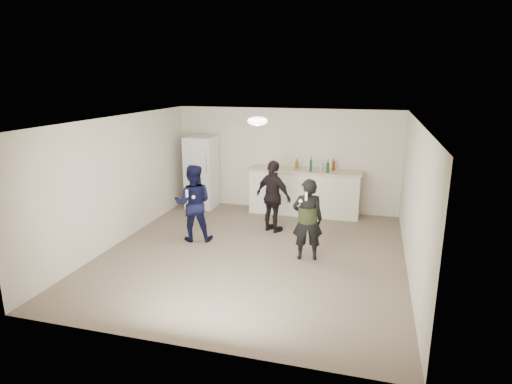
% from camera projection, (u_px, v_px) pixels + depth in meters
% --- Properties ---
extents(floor, '(6.00, 6.00, 0.00)m').
position_uv_depth(floor, '(253.00, 254.00, 8.05)').
color(floor, '#6B5B4C').
rests_on(floor, ground).
extents(ceiling, '(6.00, 6.00, 0.00)m').
position_uv_depth(ceiling, '(253.00, 120.00, 7.40)').
color(ceiling, silver).
rests_on(ceiling, wall_back).
extents(wall_back, '(6.00, 0.00, 6.00)m').
position_uv_depth(wall_back, '(286.00, 160.00, 10.52)').
color(wall_back, beige).
rests_on(wall_back, floor).
extents(wall_front, '(6.00, 0.00, 6.00)m').
position_uv_depth(wall_front, '(183.00, 253.00, 4.93)').
color(wall_front, beige).
rests_on(wall_front, floor).
extents(wall_left, '(0.00, 6.00, 6.00)m').
position_uv_depth(wall_left, '(119.00, 180.00, 8.43)').
color(wall_left, beige).
rests_on(wall_left, floor).
extents(wall_right, '(0.00, 6.00, 6.00)m').
position_uv_depth(wall_right, '(414.00, 201.00, 7.02)').
color(wall_right, beige).
rests_on(wall_right, floor).
extents(counter, '(2.60, 0.56, 1.05)m').
position_uv_depth(counter, '(304.00, 193.00, 10.27)').
color(counter, silver).
rests_on(counter, floor).
extents(counter_top, '(2.68, 0.64, 0.04)m').
position_uv_depth(counter_top, '(305.00, 171.00, 10.12)').
color(counter_top, '#C4B498').
rests_on(counter_top, counter).
extents(fridge, '(0.70, 0.70, 1.80)m').
position_uv_depth(fridge, '(202.00, 172.00, 10.77)').
color(fridge, white).
rests_on(fridge, floor).
extents(fridge_handle, '(0.02, 0.02, 0.60)m').
position_uv_depth(fridge_handle, '(206.00, 160.00, 10.25)').
color(fridge_handle, silver).
rests_on(fridge_handle, fridge).
extents(ceiling_dome, '(0.36, 0.36, 0.16)m').
position_uv_depth(ceiling_dome, '(257.00, 121.00, 7.69)').
color(ceiling_dome, white).
rests_on(ceiling_dome, ceiling).
extents(shaker, '(0.08, 0.08, 0.17)m').
position_uv_depth(shaker, '(270.00, 164.00, 10.33)').
color(shaker, silver).
rests_on(shaker, counter_top).
extents(man, '(0.89, 0.78, 1.56)m').
position_uv_depth(man, '(193.00, 203.00, 8.54)').
color(man, '#0E113C').
rests_on(man, floor).
extents(woman, '(0.62, 0.47, 1.50)m').
position_uv_depth(woman, '(308.00, 220.00, 7.64)').
color(woman, black).
rests_on(woman, floor).
extents(camo_shorts, '(0.34, 0.34, 0.28)m').
position_uv_depth(camo_shorts, '(308.00, 214.00, 7.61)').
color(camo_shorts, '#2B3A1A').
rests_on(camo_shorts, woman).
extents(spectator, '(0.98, 0.76, 1.55)m').
position_uv_depth(spectator, '(273.00, 197.00, 9.03)').
color(spectator, black).
rests_on(spectator, floor).
extents(remote_man, '(0.04, 0.04, 0.15)m').
position_uv_depth(remote_man, '(187.00, 194.00, 8.21)').
color(remote_man, white).
rests_on(remote_man, man).
extents(nunchuk_man, '(0.07, 0.07, 0.07)m').
position_uv_depth(nunchuk_man, '(194.00, 197.00, 8.23)').
color(nunchuk_man, white).
rests_on(nunchuk_man, man).
extents(remote_woman, '(0.04, 0.04, 0.15)m').
position_uv_depth(remote_woman, '(306.00, 196.00, 7.27)').
color(remote_woman, white).
rests_on(remote_woman, woman).
extents(nunchuk_woman, '(0.07, 0.07, 0.07)m').
position_uv_depth(nunchuk_woman, '(301.00, 201.00, 7.35)').
color(nunchuk_woman, white).
rests_on(nunchuk_woman, woman).
extents(bottle_cluster, '(0.93, 0.35, 0.28)m').
position_uv_depth(bottle_cluster, '(318.00, 166.00, 9.98)').
color(bottle_cluster, '#B4BABF').
rests_on(bottle_cluster, counter_top).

